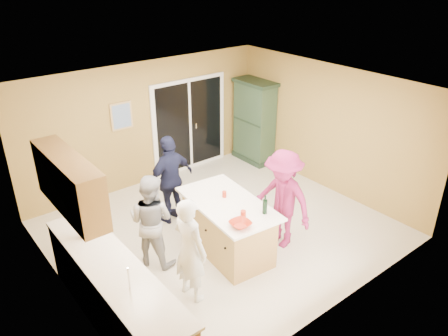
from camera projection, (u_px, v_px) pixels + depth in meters
floor at (221, 229)px, 7.88m from camera, size 5.50×5.50×0.00m
ceiling at (220, 89)px, 6.74m from camera, size 5.50×5.00×0.10m
wall_back at (147, 124)px, 9.07m from camera, size 5.50×0.10×2.60m
wall_front at (342, 231)px, 5.55m from camera, size 5.50×0.10×2.60m
wall_left at (57, 220)px, 5.77m from camera, size 0.10×5.00×2.60m
wall_right at (327, 128)px, 8.85m from camera, size 0.10×5.00×2.60m
left_cabinet_run at (121, 303)px, 5.57m from camera, size 0.65×3.05×1.24m
upper_cabinets at (69, 183)px, 5.48m from camera, size 0.35×1.60×0.75m
sliding_door at (190, 125)px, 9.74m from camera, size 1.90×0.07×2.10m
framed_picture at (122, 116)px, 8.61m from camera, size 0.46×0.04×0.56m
kitchen_island at (228, 229)px, 7.12m from camera, size 1.13×1.86×0.93m
green_hutch at (254, 122)px, 10.20m from camera, size 0.56×1.05×1.93m
woman_white at (190, 250)px, 6.02m from camera, size 0.45×0.63×1.60m
woman_grey at (151, 220)px, 6.73m from camera, size 0.88×0.94×1.54m
woman_navy at (171, 179)px, 7.83m from camera, size 1.02×0.53×1.67m
woman_magenta at (282, 199)px, 7.14m from camera, size 0.78×1.18×1.72m
serving_bowl at (240, 224)px, 6.28m from camera, size 0.31×0.31×0.07m
tulip_vase at (84, 226)px, 5.95m from camera, size 0.23×0.19×0.38m
tumbler_near at (224, 194)px, 7.04m from camera, size 0.08×0.08×0.10m
tumbler_far at (243, 214)px, 6.48m from camera, size 0.09×0.09×0.12m
wine_bottle at (265, 206)px, 6.56m from camera, size 0.07×0.07×0.31m
white_plate at (239, 217)px, 6.50m from camera, size 0.32×0.32×0.02m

